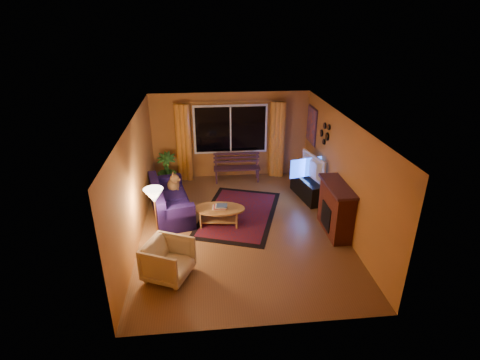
{
  "coord_description": "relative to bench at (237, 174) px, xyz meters",
  "views": [
    {
      "loc": [
        -0.79,
        -7.37,
        4.53
      ],
      "look_at": [
        0.0,
        0.3,
        1.05
      ],
      "focal_mm": 28.0,
      "sensor_mm": 36.0,
      "label": 1
    }
  ],
  "objects": [
    {
      "name": "fireplace",
      "position": [
        1.91,
        -2.98,
        0.35
      ],
      "size": [
        0.4,
        1.2,
        1.1
      ],
      "primitive_type": "cube",
      "color": "maroon",
      "rests_on": "ground"
    },
    {
      "name": "wall_back",
      "position": [
        -0.14,
        0.43,
        1.05
      ],
      "size": [
        4.5,
        0.02,
        2.5
      ],
      "primitive_type": "cube",
      "color": "#B97735",
      "rests_on": "ground"
    },
    {
      "name": "coffee_table",
      "position": [
        -0.64,
        -2.41,
        0.01
      ],
      "size": [
        1.31,
        1.31,
        0.43
      ],
      "primitive_type": "cylinder",
      "rotation": [
        0.0,
        0.0,
        -0.12
      ],
      "color": "#B17D3F",
      "rests_on": "ground"
    },
    {
      "name": "ceiling",
      "position": [
        -0.14,
        -2.58,
        2.31
      ],
      "size": [
        4.5,
        6.0,
        0.02
      ],
      "primitive_type": "cube",
      "color": "white",
      "rests_on": "ground"
    },
    {
      "name": "floor",
      "position": [
        -0.14,
        -2.58,
        -0.21
      ],
      "size": [
        4.5,
        6.0,
        0.02
      ],
      "primitive_type": "cube",
      "color": "brown",
      "rests_on": "ground"
    },
    {
      "name": "bench",
      "position": [
        0.0,
        0.0,
        0.0
      ],
      "size": [
        1.34,
        0.42,
        0.4
      ],
      "primitive_type": "cube",
      "rotation": [
        0.0,
        0.0,
        -0.02
      ],
      "color": "#361C27",
      "rests_on": "ground"
    },
    {
      "name": "wall_left",
      "position": [
        -2.4,
        -2.58,
        1.05
      ],
      "size": [
        0.02,
        6.0,
        2.5
      ],
      "primitive_type": "cube",
      "color": "#B97735",
      "rests_on": "ground"
    },
    {
      "name": "wall_right",
      "position": [
        2.12,
        -2.58,
        1.05
      ],
      "size": [
        0.02,
        6.0,
        2.5
      ],
      "primitive_type": "cube",
      "color": "#B97735",
      "rests_on": "ground"
    },
    {
      "name": "curtain_rod",
      "position": [
        -0.14,
        0.32,
        2.05
      ],
      "size": [
        3.2,
        0.03,
        0.03
      ],
      "primitive_type": "cylinder",
      "rotation": [
        0.0,
        1.57,
        0.0
      ],
      "color": "#BF8C3F",
      "rests_on": "wall_back"
    },
    {
      "name": "curtain_left",
      "position": [
        -1.49,
        0.3,
        0.92
      ],
      "size": [
        0.36,
        0.36,
        2.24
      ],
      "primitive_type": "cylinder",
      "color": "orange",
      "rests_on": "ground"
    },
    {
      "name": "dog",
      "position": [
        -1.73,
        -1.33,
        0.41
      ],
      "size": [
        0.3,
        0.41,
        0.44
      ],
      "primitive_type": null,
      "rotation": [
        0.0,
        0.0,
        0.02
      ],
      "color": "olive",
      "rests_on": "sofa"
    },
    {
      "name": "tv_console",
      "position": [
        1.77,
        -1.25,
        0.07
      ],
      "size": [
        0.67,
        1.36,
        0.54
      ],
      "primitive_type": "cube",
      "rotation": [
        0.0,
        0.0,
        0.19
      ],
      "color": "black",
      "rests_on": "ground"
    },
    {
      "name": "television",
      "position": [
        1.77,
        -1.25,
        0.66
      ],
      "size": [
        0.4,
        1.1,
        0.63
      ],
      "primitive_type": "imported",
      "rotation": [
        0.0,
        0.0,
        1.81
      ],
      "color": "black",
      "rests_on": "tv_console"
    },
    {
      "name": "potted_plant",
      "position": [
        -1.99,
        -0.09,
        0.28
      ],
      "size": [
        0.61,
        0.61,
        0.96
      ],
      "primitive_type": "imported",
      "rotation": [
        0.0,
        0.0,
        0.14
      ],
      "color": "#235B1E",
      "rests_on": "ground"
    },
    {
      "name": "armchair",
      "position": [
        -1.67,
        -4.19,
        0.2
      ],
      "size": [
        0.99,
        1.01,
        0.8
      ],
      "primitive_type": "imported",
      "rotation": [
        0.0,
        0.0,
        1.15
      ],
      "color": "beige",
      "rests_on": "ground"
    },
    {
      "name": "window",
      "position": [
        -0.14,
        0.37,
        1.25
      ],
      "size": [
        2.0,
        0.02,
        1.3
      ],
      "primitive_type": "cube",
      "color": "black",
      "rests_on": "wall_back"
    },
    {
      "name": "mirror_cluster",
      "position": [
        2.07,
        -1.28,
        1.6
      ],
      "size": [
        0.06,
        0.6,
        0.56
      ],
      "primitive_type": null,
      "color": "black",
      "rests_on": "wall_right"
    },
    {
      "name": "curtain_right",
      "position": [
        1.21,
        0.3,
        0.92
      ],
      "size": [
        0.36,
        0.36,
        2.24
      ],
      "primitive_type": "cylinder",
      "color": "orange",
      "rests_on": "ground"
    },
    {
      "name": "sofa",
      "position": [
        -1.78,
        -1.76,
        0.19
      ],
      "size": [
        1.22,
        2.07,
        0.78
      ],
      "primitive_type": "cube",
      "rotation": [
        0.0,
        0.0,
        0.21
      ],
      "color": "#1A0F46",
      "rests_on": "ground"
    },
    {
      "name": "painting",
      "position": [
        2.08,
        -0.13,
        1.45
      ],
      "size": [
        0.04,
        0.76,
        0.96
      ],
      "primitive_type": "cube",
      "color": "#DF5318",
      "rests_on": "wall_right"
    },
    {
      "name": "rug",
      "position": [
        -0.14,
        -1.98,
        -0.19
      ],
      "size": [
        2.46,
        3.08,
        0.02
      ],
      "primitive_type": "cube",
      "rotation": [
        0.0,
        0.0,
        -0.32
      ],
      "color": "#720C06",
      "rests_on": "ground"
    },
    {
      "name": "floor_lamp",
      "position": [
        -1.97,
        -3.08,
        0.44
      ],
      "size": [
        0.22,
        0.22,
        1.28
      ],
      "primitive_type": "cylinder",
      "rotation": [
        0.0,
        0.0,
        -0.03
      ],
      "color": "#BF8C3F",
      "rests_on": "ground"
    }
  ]
}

